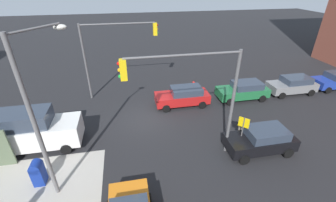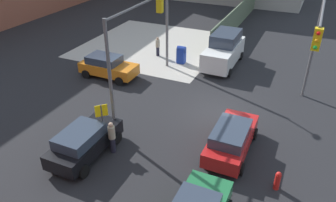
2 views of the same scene
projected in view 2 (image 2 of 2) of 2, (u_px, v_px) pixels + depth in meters
The scene contains 15 objects.
ground_plane at pixel (218, 113), 20.04m from camera, with size 120.00×120.00×0.00m, color black.
sidewalk_corner at pixel (153, 45), 30.35m from camera, with size 12.00×12.00×0.01m, color #ADA89E.
construction_fence at pixel (241, 13), 35.46m from camera, with size 21.76×0.12×2.40m, color #56664C.
traffic_signal_nw_corner at pixel (132, 41), 17.64m from camera, with size 6.18×0.36×6.50m.
traffic_signal_se_corner at pixel (316, 40), 17.69m from camera, with size 6.34×0.36×6.50m.
street_lamp_corner at pixel (170, 8), 23.58m from camera, with size 1.76×2.24×8.00m.
warning_sign_two_way at pixel (102, 118), 16.60m from camera, with size 0.48×0.48×2.40m.
mailbox_blue at pixel (181, 54), 26.33m from camera, with size 0.56×0.64×1.43m.
fire_hydrant at pixel (277, 180), 14.35m from camera, with size 0.26×0.26×0.94m.
sedan_black at pixel (84, 141), 16.18m from camera, with size 4.22×2.02×1.62m.
coupe_orange at pixel (108, 66), 24.09m from camera, with size 2.02×4.23×1.62m.
sedan_red at pixel (231, 138), 16.42m from camera, with size 4.50×2.02×1.62m.
van_white_delivery at pixel (224, 50), 25.74m from camera, with size 5.40×2.32×2.62m.
pedestrian_crossing at pixel (158, 46), 27.62m from camera, with size 0.36×0.36×1.66m.
pedestrian_waiting at pixel (112, 137), 16.36m from camera, with size 0.36×0.36×1.78m.
Camera 2 is at (-16.71, -4.24, 10.68)m, focal length 35.00 mm.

